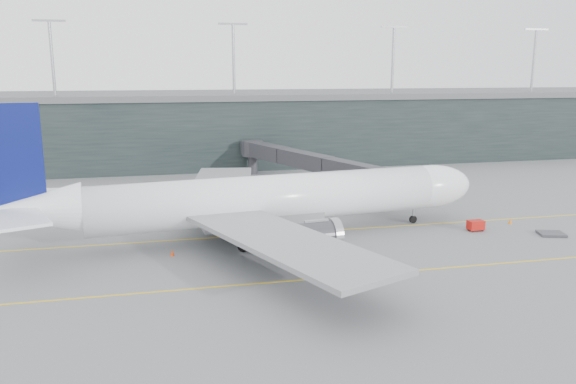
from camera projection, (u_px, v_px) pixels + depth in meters
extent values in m
plane|color=#5C5D61|center=(246.00, 227.00, 72.98)|extent=(320.00, 320.00, 0.00)
cube|color=yellow|center=(250.00, 235.00, 69.16)|extent=(160.00, 0.25, 0.02)
cube|color=yellow|center=(276.00, 282.00, 53.91)|extent=(160.00, 0.25, 0.02)
cube|color=yellow|center=(258.00, 193.00, 93.12)|extent=(0.25, 60.00, 0.02)
cube|color=black|center=(207.00, 129.00, 126.80)|extent=(240.00, 35.00, 14.00)
cube|color=#4F5254|center=(206.00, 95.00, 125.20)|extent=(240.00, 36.00, 1.20)
cylinder|color=#9E9EA3|center=(52.00, 60.00, 107.66)|extent=(0.60, 0.60, 14.00)
cylinder|color=#9E9EA3|center=(234.00, 60.00, 115.17)|extent=(0.60, 0.60, 14.00)
cylinder|color=#9E9EA3|center=(393.00, 61.00, 122.69)|extent=(0.60, 0.60, 14.00)
cylinder|color=#9E9EA3|center=(534.00, 62.00, 130.20)|extent=(0.60, 0.60, 14.00)
cylinder|color=white|center=(269.00, 199.00, 67.43)|extent=(42.42, 10.21, 5.67)
ellipsoid|color=white|center=(430.00, 186.00, 74.53)|extent=(12.45, 6.93, 5.67)
cone|color=white|center=(32.00, 210.00, 59.03)|extent=(10.59, 6.50, 5.44)
cube|color=gray|center=(261.00, 217.00, 67.61)|extent=(15.04, 6.13, 1.83)
cube|color=black|center=(452.00, 178.00, 75.44)|extent=(2.30, 2.95, 0.73)
cube|color=gray|center=(284.00, 241.00, 53.65)|extent=(17.65, 27.66, 0.50)
cylinder|color=#3A3A3F|center=(308.00, 237.00, 60.50)|extent=(6.71, 3.88, 3.20)
cube|color=gray|center=(221.00, 185.00, 79.86)|extent=(12.60, 27.53, 0.50)
cylinder|color=#3A3A3F|center=(263.00, 202.00, 76.56)|extent=(6.71, 3.88, 3.20)
cube|color=#0A1156|center=(12.00, 157.00, 57.38)|extent=(5.96, 1.10, 10.97)
cube|color=white|center=(16.00, 219.00, 54.00)|extent=(7.67, 9.49, 0.32)
cube|color=white|center=(27.00, 197.00, 63.30)|extent=(6.22, 8.90, 0.32)
cylinder|color=black|center=(413.00, 219.00, 74.73)|extent=(1.04, 0.47, 1.01)
cylinder|color=#9E9EA3|center=(413.00, 214.00, 74.58)|extent=(0.27, 0.27, 2.38)
cylinder|color=black|center=(249.00, 246.00, 63.11)|extent=(1.23, 0.58, 1.19)
cylinder|color=black|center=(231.00, 226.00, 71.23)|extent=(1.23, 0.58, 1.19)
cube|color=#2E2E33|center=(394.00, 180.00, 77.77)|extent=(4.31, 4.55, 2.83)
cube|color=#2E2E33|center=(354.00, 171.00, 84.59)|extent=(7.04, 13.16, 2.52)
cube|color=#2E2E33|center=(304.00, 160.00, 95.28)|extent=(7.27, 13.25, 2.63)
cube|color=#2E2E33|center=(264.00, 151.00, 105.97)|extent=(7.51, 13.34, 2.73)
cylinder|color=#9E9EA3|center=(351.00, 191.00, 85.83)|extent=(0.50, 0.50, 3.84)
cube|color=#3A3A3F|center=(351.00, 201.00, 86.16)|extent=(2.43, 2.13, 0.71)
cylinder|color=#2E2E33|center=(318.00, 145.00, 115.05)|extent=(4.04, 4.04, 3.03)
cylinder|color=#2E2E33|center=(317.00, 160.00, 115.73)|extent=(1.82, 1.82, 3.63)
cube|color=#B1120C|center=(476.00, 225.00, 71.06)|extent=(2.01, 1.32, 1.16)
cylinder|color=black|center=(472.00, 231.00, 70.58)|extent=(0.36, 0.15, 0.36)
cylinder|color=black|center=(482.00, 230.00, 70.94)|extent=(0.36, 0.15, 0.36)
cylinder|color=black|center=(468.00, 229.00, 71.42)|extent=(0.36, 0.15, 0.36)
cylinder|color=black|center=(478.00, 228.00, 71.78)|extent=(0.36, 0.15, 0.36)
cube|color=#35353A|center=(551.00, 234.00, 69.29)|extent=(3.54, 3.13, 0.30)
cube|color=#3A3A3F|center=(204.00, 208.00, 82.21)|extent=(2.12, 1.87, 0.18)
cube|color=#B3B7C0|center=(203.00, 203.00, 82.03)|extent=(1.75, 1.69, 1.35)
cube|color=navy|center=(203.00, 198.00, 81.89)|extent=(1.80, 1.74, 0.07)
cube|color=#3A3A3F|center=(227.00, 208.00, 82.61)|extent=(2.34, 2.04, 0.20)
cube|color=#ABB2B7|center=(227.00, 202.00, 82.42)|extent=(1.92, 1.85, 1.52)
cube|color=navy|center=(226.00, 196.00, 82.25)|extent=(1.99, 1.91, 0.08)
cube|color=#3A3A3F|center=(243.00, 208.00, 82.65)|extent=(2.14, 1.90, 0.18)
cube|color=silver|center=(243.00, 202.00, 82.47)|extent=(1.77, 1.71, 1.35)
cube|color=navy|center=(242.00, 198.00, 82.33)|extent=(1.83, 1.77, 0.07)
cone|color=orange|center=(510.00, 221.00, 74.35)|extent=(0.49, 0.49, 0.78)
cone|color=#E3430C|center=(362.00, 270.00, 56.27)|extent=(0.43, 0.43, 0.69)
cone|color=orange|center=(299.00, 201.00, 86.10)|extent=(0.48, 0.48, 0.76)
cone|color=#FA440D|center=(172.00, 253.00, 61.44)|extent=(0.47, 0.47, 0.75)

